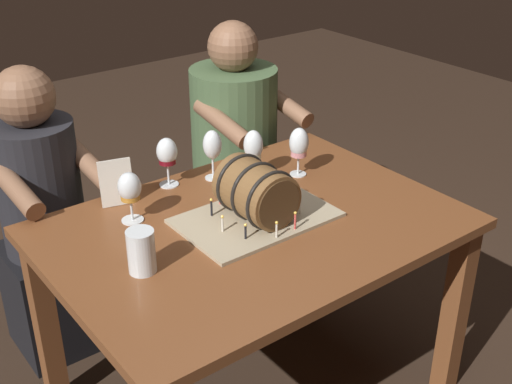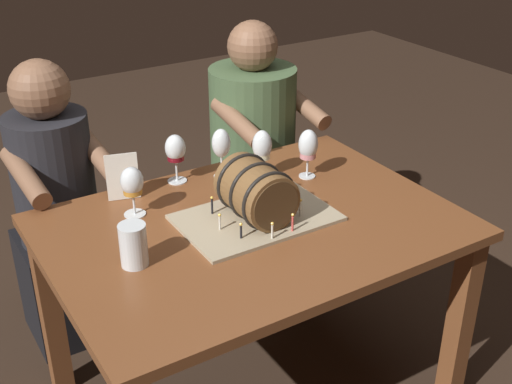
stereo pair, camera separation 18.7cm
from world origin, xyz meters
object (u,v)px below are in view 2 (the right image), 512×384
object	(u,v)px
barrel_cake	(256,196)
beer_pint	(133,247)
dining_table	(253,251)
wine_glass_white	(262,147)
wine_glass_red	(175,150)
wine_glass_amber	(132,184)
person_seated_right	(253,160)
person_seated_left	(60,221)
wine_glass_rose	(308,147)
wine_glass_empty	(221,144)
menu_card	(122,177)

from	to	relation	value
barrel_cake	beer_pint	world-z (taller)	barrel_cake
dining_table	wine_glass_white	world-z (taller)	wine_glass_white
wine_glass_red	wine_glass_amber	world-z (taller)	wine_glass_red
dining_table	person_seated_right	xyz separation A→B (m)	(0.44, 0.71, -0.05)
wine_glass_white	person_seated_left	xyz separation A→B (m)	(-0.64, 0.44, -0.32)
person_seated_left	dining_table	bearing A→B (deg)	-58.34
person_seated_right	barrel_cake	bearing A→B (deg)	-120.89
wine_glass_rose	wine_glass_red	bearing A→B (deg)	152.92
dining_table	wine_glass_empty	world-z (taller)	wine_glass_empty
wine_glass_red	wine_glass_white	size ratio (longest dim) A/B	0.99
wine_glass_white	person_seated_right	xyz separation A→B (m)	(0.23, 0.44, -0.28)
beer_pint	person_seated_right	xyz separation A→B (m)	(0.85, 0.74, -0.22)
wine_glass_empty	beer_pint	size ratio (longest dim) A/B	1.43
person_seated_left	wine_glass_white	bearing A→B (deg)	-34.28
barrel_cake	wine_glass_red	bearing A→B (deg)	103.92
wine_glass_red	beer_pint	distance (m)	0.55
barrel_cake	person_seated_right	xyz separation A→B (m)	(0.42, 0.70, -0.25)
wine_glass_empty	wine_glass_red	size ratio (longest dim) A/B	1.04
wine_glass_white	wine_glass_red	bearing A→B (deg)	155.26
dining_table	wine_glass_amber	distance (m)	0.45
menu_card	wine_glass_empty	bearing A→B (deg)	10.28
wine_glass_rose	wine_glass_white	bearing A→B (deg)	148.56
person_seated_left	wine_glass_empty	bearing A→B (deg)	-34.77
wine_glass_red	wine_glass_white	world-z (taller)	wine_glass_white
wine_glass_rose	wine_glass_amber	world-z (taller)	wine_glass_rose
wine_glass_empty	person_seated_right	world-z (taller)	person_seated_right
wine_glass_white	menu_card	world-z (taller)	wine_glass_white
wine_glass_red	wine_glass_amber	distance (m)	0.27
dining_table	wine_glass_empty	distance (m)	0.43
dining_table	wine_glass_white	distance (m)	0.41
beer_pint	barrel_cake	bearing A→B (deg)	5.12
wine_glass_white	person_seated_left	world-z (taller)	person_seated_left
wine_glass_red	beer_pint	world-z (taller)	wine_glass_red
menu_card	person_seated_left	world-z (taller)	person_seated_left
wine_glass_rose	beer_pint	xyz separation A→B (m)	(-0.76, -0.21, -0.06)
menu_card	person_seated_right	xyz separation A→B (m)	(0.72, 0.33, -0.24)
beer_pint	wine_glass_empty	bearing A→B (deg)	37.02
wine_glass_empty	wine_glass_red	xyz separation A→B (m)	(-0.16, 0.05, -0.01)
person_seated_left	person_seated_right	distance (m)	0.88
beer_pint	menu_card	xyz separation A→B (m)	(0.13, 0.41, 0.02)
wine_glass_rose	wine_glass_white	xyz separation A→B (m)	(-0.14, 0.09, -0.00)
wine_glass_empty	wine_glass_white	size ratio (longest dim) A/B	1.03
dining_table	wine_glass_empty	size ratio (longest dim) A/B	6.94
wine_glass_rose	wine_glass_red	world-z (taller)	wine_glass_rose
wine_glass_red	menu_card	bearing A→B (deg)	-175.00
wine_glass_white	person_seated_left	distance (m)	0.84
wine_glass_amber	wine_glass_white	world-z (taller)	wine_glass_white
wine_glass_empty	person_seated_left	distance (m)	0.72
person_seated_right	wine_glass_red	bearing A→B (deg)	-148.87
barrel_cake	wine_glass_white	xyz separation A→B (m)	(0.18, 0.26, 0.03)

